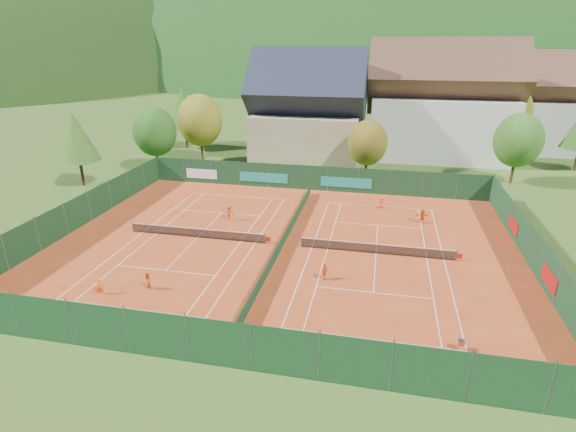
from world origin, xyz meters
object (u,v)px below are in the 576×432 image
(ball_hopper, at_px, (461,343))
(player_left_far, at_px, (229,213))
(chalet, at_px, (308,116))
(player_left_mid, at_px, (148,281))
(hotel_block_a, at_px, (441,108))
(player_left_near, at_px, (100,287))
(hotel_block_b, at_px, (528,109))
(player_right_near, at_px, (324,272))
(player_right_far_b, at_px, (422,216))
(player_right_far_a, at_px, (381,203))

(ball_hopper, bearing_deg, player_left_far, 139.86)
(chalet, relative_size, player_left_mid, 12.11)
(hotel_block_a, xyz_separation_m, player_left_near, (-26.87, -46.59, -6.78))
(player_left_near, height_order, player_left_far, player_left_far)
(ball_hopper, bearing_deg, hotel_block_b, 73.19)
(hotel_block_a, height_order, player_left_mid, hotel_block_a)
(chalet, xyz_separation_m, player_left_mid, (-4.89, -39.29, -5.96))
(chalet, bearing_deg, player_right_near, -78.27)
(player_left_near, distance_m, player_right_near, 16.10)
(player_right_far_b, bearing_deg, player_left_near, 39.05)
(player_left_far, relative_size, player_right_far_a, 1.28)
(chalet, xyz_separation_m, ball_hopper, (16.12, -41.85, -6.07))
(hotel_block_b, distance_m, player_right_far_a, 39.73)
(hotel_block_b, height_order, player_right_far_a, hotel_block_b)
(ball_hopper, height_order, player_left_mid, player_left_mid)
(hotel_block_b, bearing_deg, player_left_mid, -125.41)
(hotel_block_b, relative_size, player_left_near, 14.26)
(hotel_block_b, height_order, ball_hopper, hotel_block_b)
(hotel_block_b, bearing_deg, ball_hopper, -106.81)
(hotel_block_a, bearing_deg, player_right_near, -105.82)
(ball_hopper, height_order, player_left_near, player_left_near)
(hotel_block_b, bearing_deg, player_right_near, -117.55)
(player_left_mid, relative_size, player_left_far, 0.87)
(chalet, xyz_separation_m, hotel_block_a, (19.00, 6.00, 0.76))
(hotel_block_a, distance_m, player_left_mid, 51.65)
(player_left_mid, relative_size, player_right_far_a, 1.11)
(player_right_far_b, bearing_deg, chalet, -55.24)
(player_left_near, xyz_separation_m, player_right_near, (15.18, 5.36, 0.05))
(hotel_block_b, bearing_deg, player_left_far, -133.02)
(player_right_far_a, xyz_separation_m, player_right_far_b, (3.97, -3.46, 0.12))
(hotel_block_a, distance_m, player_right_near, 43.38)
(hotel_block_b, bearing_deg, chalet, -157.01)
(ball_hopper, relative_size, player_left_near, 0.66)
(player_left_near, height_order, player_right_far_a, player_left_near)
(player_right_far_b, bearing_deg, hotel_block_a, -97.43)
(ball_hopper, bearing_deg, hotel_block_a, 86.56)
(chalet, distance_m, player_left_mid, 40.04)
(hotel_block_a, bearing_deg, hotel_block_b, 29.74)
(ball_hopper, bearing_deg, player_right_near, 143.07)
(ball_hopper, bearing_deg, player_left_near, 177.00)
(hotel_block_b, relative_size, player_right_near, 13.17)
(player_left_near, bearing_deg, hotel_block_a, 37.24)
(player_left_near, height_order, player_right_far_b, player_right_far_b)
(player_right_far_a, bearing_deg, hotel_block_b, -142.06)
(player_left_near, relative_size, player_left_mid, 0.91)
(player_right_near, height_order, player_right_far_b, player_right_far_b)
(hotel_block_a, distance_m, player_right_far_a, 26.74)
(hotel_block_b, bearing_deg, player_right_far_a, -123.72)
(chalet, distance_m, player_left_near, 41.79)
(hotel_block_a, xyz_separation_m, player_right_near, (-11.68, -41.24, -6.73))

